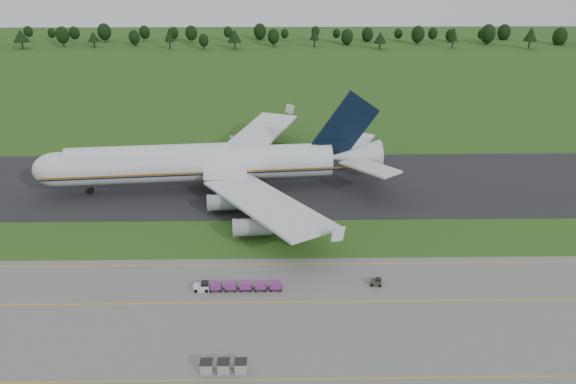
{
  "coord_description": "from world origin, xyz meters",
  "views": [
    {
      "loc": [
        2.47,
        -99.73,
        55.43
      ],
      "look_at": [
        4.11,
        2.0,
        9.43
      ],
      "focal_mm": 35.0,
      "sensor_mm": 36.0,
      "label": 1
    }
  ],
  "objects_px": {
    "aircraft": "(203,163)",
    "utility_cart": "(376,282)",
    "baggage_train": "(236,286)",
    "uld_row": "(224,366)",
    "edge_markers": "(288,227)"
  },
  "relations": [
    {
      "from": "baggage_train",
      "to": "edge_markers",
      "type": "distance_m",
      "value": 24.27
    },
    {
      "from": "aircraft",
      "to": "baggage_train",
      "type": "relative_size",
      "value": 5.52
    },
    {
      "from": "aircraft",
      "to": "utility_cart",
      "type": "relative_size",
      "value": 40.59
    },
    {
      "from": "aircraft",
      "to": "edge_markers",
      "type": "distance_m",
      "value": 29.63
    },
    {
      "from": "aircraft",
      "to": "uld_row",
      "type": "xyz_separation_m",
      "value": [
        10.19,
        -63.43,
        -5.76
      ]
    },
    {
      "from": "aircraft",
      "to": "baggage_train",
      "type": "bearing_deg",
      "value": -76.27
    },
    {
      "from": "baggage_train",
      "to": "uld_row",
      "type": "bearing_deg",
      "value": -91.21
    },
    {
      "from": "baggage_train",
      "to": "edge_markers",
      "type": "bearing_deg",
      "value": 67.58
    },
    {
      "from": "utility_cart",
      "to": "edge_markers",
      "type": "bearing_deg",
      "value": 125.21
    },
    {
      "from": "aircraft",
      "to": "uld_row",
      "type": "distance_m",
      "value": 64.5
    },
    {
      "from": "utility_cart",
      "to": "edge_markers",
      "type": "relative_size",
      "value": 0.09
    },
    {
      "from": "uld_row",
      "to": "edge_markers",
      "type": "relative_size",
      "value": 0.29
    },
    {
      "from": "utility_cart",
      "to": "edge_markers",
      "type": "xyz_separation_m",
      "value": [
        -15.04,
        21.32,
        -0.3
      ]
    },
    {
      "from": "baggage_train",
      "to": "utility_cart",
      "type": "height_order",
      "value": "baggage_train"
    },
    {
      "from": "baggage_train",
      "to": "uld_row",
      "type": "height_order",
      "value": "uld_row"
    }
  ]
}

